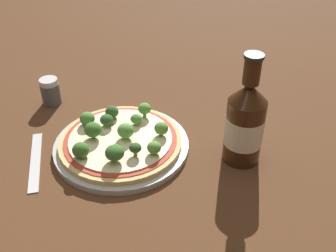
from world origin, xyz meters
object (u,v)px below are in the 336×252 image
beer_bottle (245,123)px  pizza (121,141)px  pepper_shaker (50,92)px  fork (35,161)px

beer_bottle → pizza: bearing=158.5°
beer_bottle → pepper_shaker: 0.44m
pizza → beer_bottle: (0.21, -0.08, 0.06)m
beer_bottle → fork: (-0.37, 0.09, -0.08)m
pizza → fork: (-0.16, 0.00, -0.02)m
pepper_shaker → fork: pepper_shaker is taller
pizza → fork: 0.16m
pizza → pepper_shaker: 0.24m
pepper_shaker → pizza: bearing=-58.4°
fork → pepper_shaker: bearing=-7.9°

